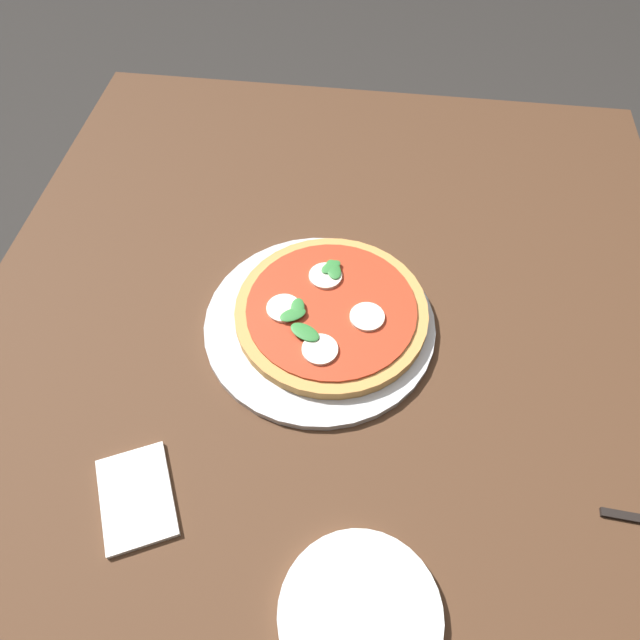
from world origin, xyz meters
TOP-DOWN VIEW (x-y plane):
  - ground_plane at (0.00, 0.00)m, footprint 6.00×6.00m
  - dining_table at (0.00, 0.00)m, footprint 1.31×1.15m
  - serving_tray at (0.00, 0.02)m, footprint 0.36×0.36m
  - pizza at (0.01, 0.00)m, footprint 0.30×0.30m
  - plate_white at (-0.40, -0.08)m, footprint 0.19×0.19m
  - napkin at (-0.30, 0.22)m, footprint 0.16×0.14m

SIDE VIEW (x-z plane):
  - ground_plane at x=0.00m, z-range 0.00..0.00m
  - dining_table at x=0.00m, z-range 0.27..0.97m
  - napkin at x=-0.30m, z-range 0.70..0.71m
  - serving_tray at x=0.00m, z-range 0.70..0.71m
  - plate_white at x=-0.40m, z-range 0.70..0.72m
  - pizza at x=0.01m, z-range 0.71..0.74m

